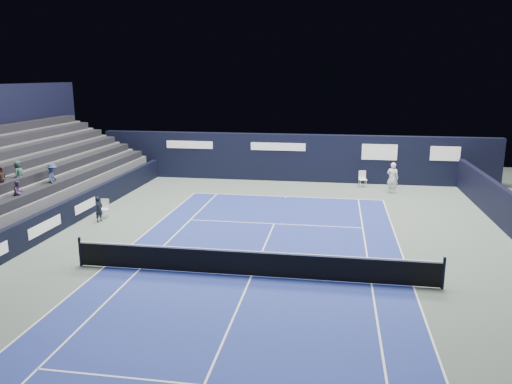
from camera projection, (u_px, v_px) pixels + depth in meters
ground at (260, 256)px, 19.39m from camera, size 48.00×48.00×0.00m
court_surface at (251, 276)px, 17.47m from camera, size 10.97×23.77×0.01m
folding_chair_back_a at (362, 176)px, 31.39m from camera, size 0.53×0.55×1.01m
folding_chair_back_b at (393, 181)px, 30.88m from camera, size 0.48×0.48×0.83m
line_judge_chair at (104, 207)px, 24.59m from camera, size 0.42×0.41×0.93m
line_judge at (99, 209)px, 23.85m from camera, size 0.42×0.52×1.23m
court_markings at (251, 276)px, 17.46m from camera, size 11.03×23.83×0.00m
tennis_net at (251, 263)px, 17.35m from camera, size 12.90×0.10×1.10m
back_sponsor_wall at (294, 158)px, 32.96m from camera, size 26.00×0.63×3.10m
side_barrier_left at (82, 206)px, 24.55m from camera, size 0.33×22.00×1.20m
spectator_stand at (22, 173)px, 25.80m from camera, size 6.00×18.00×6.40m
tennis_player at (393, 178)px, 29.65m from camera, size 0.77×0.92×1.84m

